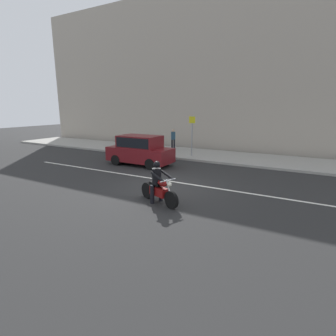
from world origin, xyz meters
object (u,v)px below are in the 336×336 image
object	(u,v)px
parked_hatchback_maroon	(140,150)
street_sign_post	(192,132)
motorcycle_with_rider_black_leather	(158,186)
pedestrian_bystander	(173,138)

from	to	relation	value
parked_hatchback_maroon	street_sign_post	world-z (taller)	street_sign_post
parked_hatchback_maroon	street_sign_post	bearing A→B (deg)	64.05
motorcycle_with_rider_black_leather	pedestrian_bystander	size ratio (longest dim) A/B	1.20
parked_hatchback_maroon	pedestrian_bystander	size ratio (longest dim) A/B	2.45
street_sign_post	pedestrian_bystander	xyz separation A→B (m)	(-2.31, 1.58, -0.69)
motorcycle_with_rider_black_leather	street_sign_post	world-z (taller)	street_sign_post
parked_hatchback_maroon	pedestrian_bystander	xyz separation A→B (m)	(-0.53, 5.24, 0.16)
motorcycle_with_rider_black_leather	pedestrian_bystander	distance (m)	11.47
parked_hatchback_maroon	street_sign_post	distance (m)	4.16
street_sign_post	motorcycle_with_rider_black_leather	bearing A→B (deg)	-73.20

